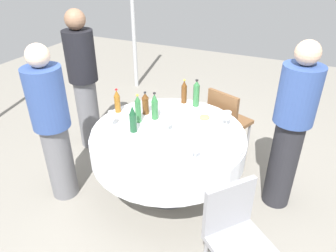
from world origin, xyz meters
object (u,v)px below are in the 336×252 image
(bottle_green_left, at_px, (196,94))
(chair_front, at_px, (235,232))
(bottle_brown_east, at_px, (145,104))
(wine_glass_inner, at_px, (227,116))
(wine_glass_left, at_px, (112,115))
(plate_outer, at_px, (160,143))
(bottle_dark_green_inner, at_px, (133,119))
(bottle_amber_front, at_px, (117,101))
(chair_far, at_px, (226,119))
(bottle_green_west, at_px, (155,107))
(wine_glass_far, at_px, (168,122))
(person_east, at_px, (52,124))
(person_south, at_px, (291,128))
(dining_table, at_px, (168,144))
(bottle_brown_south, at_px, (184,92))
(bottle_green_far, at_px, (138,109))
(plate_north, at_px, (204,118))
(wine_glass_front, at_px, (196,148))
(person_west, at_px, (84,80))

(bottle_green_left, bearing_deg, chair_front, 30.85)
(bottle_brown_east, height_order, wine_glass_inner, bottle_brown_east)
(wine_glass_left, height_order, plate_outer, wine_glass_left)
(bottle_dark_green_inner, bearing_deg, bottle_amber_front, -128.77)
(chair_far, bearing_deg, plate_outer, -84.03)
(bottle_green_west, distance_m, wine_glass_far, 0.28)
(person_east, xyz_separation_m, chair_front, (0.25, 1.81, -0.30))
(bottle_dark_green_inner, xyz_separation_m, person_south, (-0.47, 1.34, -0.01))
(dining_table, xyz_separation_m, chair_far, (-0.86, 0.35, -0.08))
(bottle_green_west, xyz_separation_m, chair_far, (-0.70, 0.57, -0.35))
(dining_table, xyz_separation_m, bottle_brown_south, (-0.63, -0.09, 0.27))
(bottle_brown_south, xyz_separation_m, chair_front, (1.35, 0.94, -0.35))
(chair_far, bearing_deg, bottle_green_far, -107.76)
(bottle_green_left, relative_size, bottle_dark_green_inner, 1.08)
(chair_front, bearing_deg, person_south, -150.60)
(bottle_dark_green_inner, bearing_deg, dining_table, 116.32)
(person_south, bearing_deg, plate_north, -109.21)
(wine_glass_front, height_order, chair_front, wine_glass_front)
(wine_glass_left, bearing_deg, chair_front, 67.09)
(dining_table, height_order, wine_glass_front, wine_glass_front)
(plate_north, distance_m, person_west, 1.53)
(bottle_brown_east, bearing_deg, person_west, -102.39)
(person_west, xyz_separation_m, chair_front, (1.15, 2.13, -0.37))
(dining_table, relative_size, bottle_green_far, 5.05)
(bottle_green_far, xyz_separation_m, wine_glass_far, (0.04, 0.34, -0.04))
(bottle_brown_east, xyz_separation_m, person_south, (-0.10, 1.41, 0.00))
(bottle_brown_south, bearing_deg, person_east, -38.49)
(bottle_brown_south, height_order, bottle_amber_front, bottle_brown_south)
(person_west, relative_size, chair_front, 1.94)
(bottle_brown_south, bearing_deg, chair_front, 34.92)
(dining_table, xyz_separation_m, plate_north, (-0.35, 0.24, 0.16))
(bottle_brown_east, height_order, wine_glass_left, bottle_brown_east)
(bottle_green_west, bearing_deg, plate_outer, 32.03)
(wine_glass_far, bearing_deg, person_east, -64.21)
(bottle_brown_south, xyz_separation_m, wine_glass_left, (0.77, -0.43, -0.01))
(bottle_brown_south, relative_size, bottle_green_left, 0.90)
(dining_table, xyz_separation_m, bottle_brown_east, (-0.22, -0.36, 0.26))
(plate_outer, distance_m, person_west, 1.48)
(bottle_green_left, relative_size, wine_glass_front, 1.98)
(dining_table, height_order, chair_far, chair_far)
(chair_front, bearing_deg, bottle_dark_green_inner, -76.52)
(dining_table, bearing_deg, bottle_brown_south, -171.47)
(person_south, bearing_deg, bottle_brown_east, -103.10)
(bottle_green_west, bearing_deg, person_east, -49.72)
(bottle_green_west, xyz_separation_m, person_south, (-0.16, 1.27, -0.02))
(wine_glass_front, xyz_separation_m, plate_north, (-0.67, -0.15, -0.10))
(wine_glass_inner, height_order, chair_front, wine_glass_inner)
(wine_glass_left, height_order, person_south, person_south)
(bottle_amber_front, height_order, wine_glass_inner, bottle_amber_front)
(bottle_green_far, bearing_deg, wine_glass_far, 83.46)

